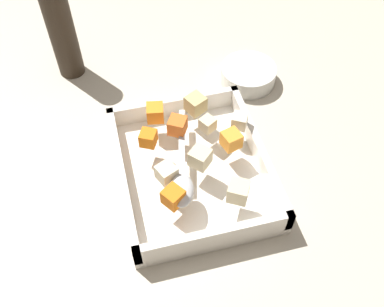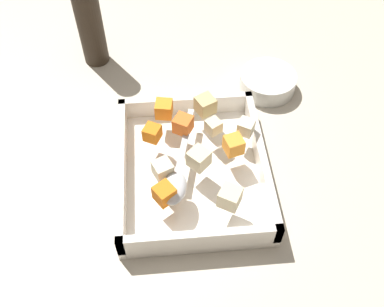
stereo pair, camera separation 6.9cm
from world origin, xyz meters
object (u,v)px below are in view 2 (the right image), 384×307
(baking_dish, at_px, (192,171))
(serving_spoon, at_px, (176,181))
(small_prep_bowl, at_px, (268,82))
(pepper_mill, at_px, (89,20))

(baking_dish, bearing_deg, serving_spoon, 149.80)
(baking_dish, xyz_separation_m, small_prep_bowl, (0.20, -0.17, 0.00))
(serving_spoon, distance_m, small_prep_bowl, 0.32)
(serving_spoon, relative_size, small_prep_bowl, 1.81)
(serving_spoon, relative_size, pepper_mill, 0.94)
(baking_dish, relative_size, pepper_mill, 1.34)
(pepper_mill, bearing_deg, small_prep_bowl, -109.17)
(small_prep_bowl, bearing_deg, serving_spoon, 142.06)
(baking_dish, height_order, pepper_mill, pepper_mill)
(baking_dish, distance_m, serving_spoon, 0.07)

